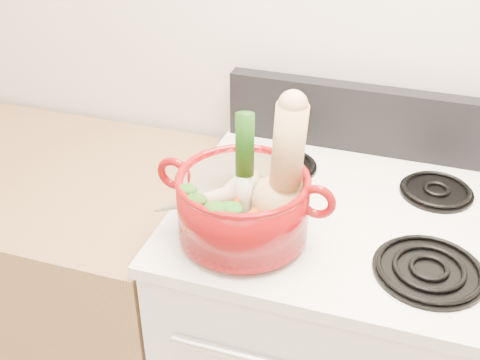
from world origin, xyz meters
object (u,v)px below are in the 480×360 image
(dutch_oven, at_px, (243,205))
(squash, at_px, (278,164))
(stove_body, at_px, (330,357))
(leek, at_px, (244,166))

(dutch_oven, height_order, squash, squash)
(stove_body, relative_size, dutch_oven, 3.34)
(squash, bearing_deg, dutch_oven, -167.63)
(dutch_oven, distance_m, leek, 0.09)
(squash, distance_m, leek, 0.07)
(stove_body, height_order, leek, leek)
(dutch_oven, relative_size, leek, 1.10)
(dutch_oven, bearing_deg, squash, 26.41)
(stove_body, xyz_separation_m, leek, (-0.20, -0.15, 0.66))
(leek, bearing_deg, stove_body, 19.62)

